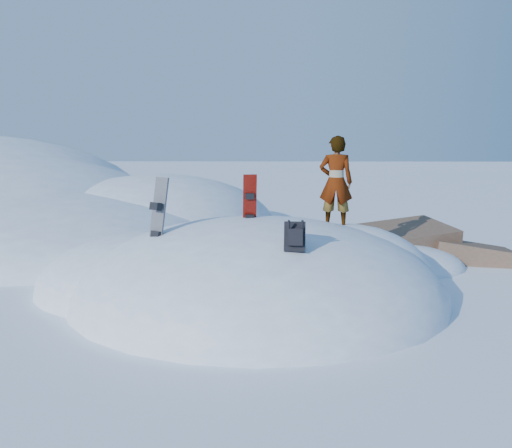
{
  "coord_description": "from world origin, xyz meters",
  "views": [
    {
      "loc": [
        0.11,
        -9.06,
        2.93
      ],
      "look_at": [
        -0.04,
        0.3,
        1.35
      ],
      "focal_mm": 35.0,
      "sensor_mm": 36.0,
      "label": 1
    }
  ],
  "objects_px": {
    "snowboard_red": "(250,209)",
    "snowboard_dark": "(157,224)",
    "backpack": "(295,237)",
    "person": "(336,182)"
  },
  "relations": [
    {
      "from": "snowboard_red",
      "to": "snowboard_dark",
      "type": "height_order",
      "value": "snowboard_red"
    },
    {
      "from": "backpack",
      "to": "person",
      "type": "bearing_deg",
      "value": 72.49
    },
    {
      "from": "snowboard_dark",
      "to": "backpack",
      "type": "distance_m",
      "value": 2.62
    },
    {
      "from": "person",
      "to": "backpack",
      "type": "bearing_deg",
      "value": 77.3
    },
    {
      "from": "person",
      "to": "snowboard_dark",
      "type": "bearing_deg",
      "value": 30.47
    },
    {
      "from": "snowboard_red",
      "to": "person",
      "type": "bearing_deg",
      "value": 14.38
    },
    {
      "from": "backpack",
      "to": "snowboard_red",
      "type": "bearing_deg",
      "value": 117.07
    },
    {
      "from": "backpack",
      "to": "person",
      "type": "height_order",
      "value": "person"
    },
    {
      "from": "snowboard_dark",
      "to": "person",
      "type": "bearing_deg",
      "value": 59.31
    },
    {
      "from": "snowboard_red",
      "to": "backpack",
      "type": "distance_m",
      "value": 1.9
    }
  ]
}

